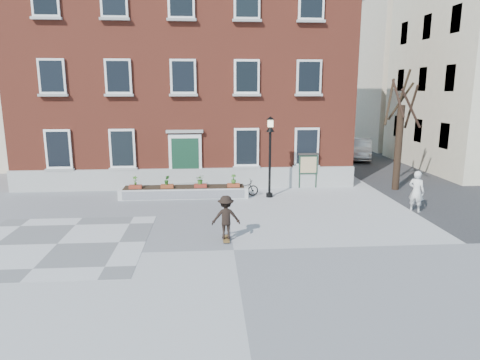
{
  "coord_description": "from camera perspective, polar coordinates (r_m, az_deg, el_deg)",
  "views": [
    {
      "loc": [
        -0.77,
        -13.26,
        5.21
      ],
      "look_at": [
        0.5,
        4.0,
        1.5
      ],
      "focal_mm": 32.0,
      "sensor_mm": 36.0,
      "label": 1
    }
  ],
  "objects": [
    {
      "name": "side_street",
      "position": [
        38.04,
        26.15,
        13.63
      ],
      "size": [
        15.2,
        36.0,
        14.5
      ],
      "color": "#333235",
      "rests_on": "ground"
    },
    {
      "name": "checker_patch",
      "position": [
        16.05,
        -23.19,
        -7.83
      ],
      "size": [
        6.0,
        6.0,
        0.01
      ],
      "primitive_type": "cube",
      "color": "slate",
      "rests_on": "ground"
    },
    {
      "name": "lamp_post",
      "position": [
        20.56,
        4.03,
        4.61
      ],
      "size": [
        0.4,
        0.4,
        3.93
      ],
      "color": "black",
      "rests_on": "ground"
    },
    {
      "name": "notice_board",
      "position": [
        22.98,
        9.09,
        2.06
      ],
      "size": [
        1.1,
        0.16,
        1.87
      ],
      "color": "#1A3425",
      "rests_on": "ground"
    },
    {
      "name": "bare_tree",
      "position": [
        23.53,
        20.47,
        5.44
      ],
      "size": [
        1.83,
        1.83,
        6.16
      ],
      "color": "#302015",
      "rests_on": "ground"
    },
    {
      "name": "parked_car",
      "position": [
        33.32,
        15.65,
        4.0
      ],
      "size": [
        3.08,
        4.98,
        1.55
      ],
      "primitive_type": "imported",
      "rotation": [
        0.0,
        0.0,
        -0.33
      ],
      "color": "silver",
      "rests_on": "ground"
    },
    {
      "name": "brick_building",
      "position": [
        27.28,
        -7.0,
        14.31
      ],
      "size": [
        18.4,
        10.85,
        12.6
      ],
      "color": "brown",
      "rests_on": "ground"
    },
    {
      "name": "skateboarder",
      "position": [
        14.87,
        -1.89,
        -4.99
      ],
      "size": [
        1.01,
        0.78,
        1.61
      ],
      "color": "brown",
      "rests_on": "ground"
    },
    {
      "name": "ground",
      "position": [
        14.26,
        -0.84,
        -9.32
      ],
      "size": [
        100.0,
        100.0,
        0.0
      ],
      "primitive_type": "plane",
      "color": "#9A9B9D",
      "rests_on": "ground"
    },
    {
      "name": "planter_assembly",
      "position": [
        21.05,
        -7.41,
        -1.48
      ],
      "size": [
        6.2,
        1.12,
        1.15
      ],
      "color": "silver",
      "rests_on": "ground"
    },
    {
      "name": "bystander",
      "position": [
        19.79,
        22.46,
        -1.42
      ],
      "size": [
        0.76,
        0.77,
        1.8
      ],
      "primitive_type": "imported",
      "rotation": [
        0.0,
        0.0,
        2.35
      ],
      "color": "silver",
      "rests_on": "ground"
    },
    {
      "name": "bicycle",
      "position": [
        21.03,
        0.36,
        -1.09
      ],
      "size": [
        1.63,
        0.77,
        0.82
      ],
      "primitive_type": "imported",
      "rotation": [
        0.0,
        0.0,
        1.72
      ],
      "color": "black",
      "rests_on": "ground"
    }
  ]
}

